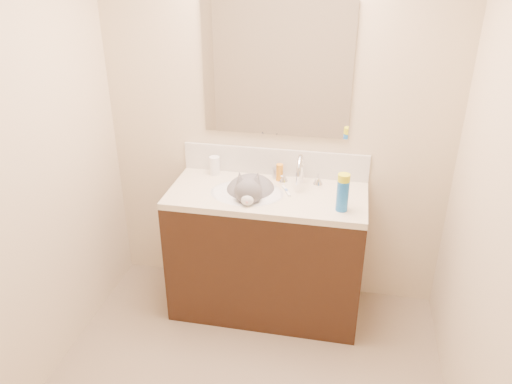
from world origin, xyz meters
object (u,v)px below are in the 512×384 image
at_px(faucet, 300,173).
at_px(basin, 247,203).
at_px(pill_bottle, 215,166).
at_px(silver_jar, 277,173).
at_px(cat, 250,194).
at_px(amber_bottle, 280,172).
at_px(vanity_cabinet, 267,254).
at_px(spray_can, 342,195).

bearing_deg(faucet, basin, -150.88).
xyz_separation_m(basin, pill_bottle, (-0.26, 0.23, 0.13)).
xyz_separation_m(basin, faucet, (0.30, 0.17, 0.16)).
xyz_separation_m(basin, silver_jar, (0.14, 0.25, 0.10)).
bearing_deg(cat, amber_bottle, 43.29).
bearing_deg(basin, vanity_cabinet, 14.04).
bearing_deg(vanity_cabinet, basin, -165.96).
relative_size(silver_jar, spray_can, 0.34).
distance_m(vanity_cabinet, cat, 0.44).
xyz_separation_m(cat, amber_bottle, (0.15, 0.18, 0.08)).
height_order(vanity_cabinet, basin, basin).
bearing_deg(pill_bottle, amber_bottle, -1.50).
distance_m(vanity_cabinet, silver_jar, 0.53).
relative_size(basin, amber_bottle, 4.11).
height_order(basin, silver_jar, silver_jar).
bearing_deg(basin, spray_can, -10.86).
xyz_separation_m(vanity_cabinet, cat, (-0.10, 0.00, 0.43)).
distance_m(vanity_cabinet, basin, 0.40).
height_order(vanity_cabinet, faucet, faucet).
bearing_deg(vanity_cabinet, amber_bottle, 76.32).
height_order(basin, faucet, faucet).
xyz_separation_m(faucet, spray_can, (0.27, -0.28, 0.01)).
bearing_deg(vanity_cabinet, faucet, 37.29).
xyz_separation_m(faucet, cat, (-0.28, -0.13, -0.11)).
xyz_separation_m(vanity_cabinet, spray_can, (0.45, -0.14, 0.54)).
distance_m(amber_bottle, spray_can, 0.52).
bearing_deg(silver_jar, amber_bottle, -54.45).
distance_m(vanity_cabinet, faucet, 0.58).
distance_m(vanity_cabinet, spray_can, 0.72).
bearing_deg(spray_can, amber_bottle, 141.28).
relative_size(cat, pill_bottle, 3.78).
xyz_separation_m(silver_jar, amber_bottle, (0.02, -0.03, 0.02)).
bearing_deg(cat, faucet, 17.94).
distance_m(basin, amber_bottle, 0.30).
bearing_deg(spray_can, cat, 165.64).
xyz_separation_m(basin, cat, (0.02, 0.03, 0.05)).
height_order(vanity_cabinet, amber_bottle, amber_bottle).
height_order(vanity_cabinet, spray_can, spray_can).
height_order(faucet, spray_can, faucet).
xyz_separation_m(cat, silver_jar, (0.13, 0.22, 0.05)).
height_order(cat, pill_bottle, cat).
height_order(silver_jar, amber_bottle, amber_bottle).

